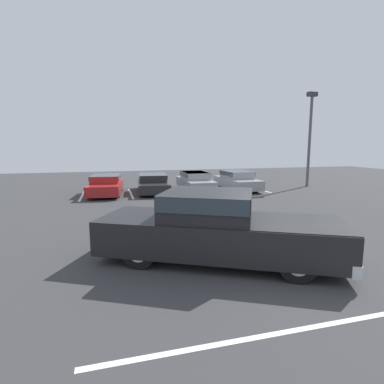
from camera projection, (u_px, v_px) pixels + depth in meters
ground_plane at (281, 264)px, 7.57m from camera, size 60.00×60.00×0.00m
stall_stripe_a at (82, 196)px, 17.98m from camera, size 0.12×4.04×0.01m
stall_stripe_b at (131, 194)px, 18.73m from camera, size 0.12×4.04×0.01m
stall_stripe_c at (176, 192)px, 19.48m from camera, size 0.12×4.04×0.01m
stall_stripe_d at (218, 190)px, 20.23m from camera, size 0.12×4.04×0.01m
stall_stripe_e at (256, 189)px, 20.98m from camera, size 0.12×4.04×0.01m
aisle_stripe_foreground at (287, 332)px, 4.82m from camera, size 6.42×0.12×0.01m
pickup_truck at (219, 227)px, 7.68m from camera, size 6.42×4.67×1.81m
parked_sedan_a at (106, 184)px, 18.42m from camera, size 2.26×4.75×1.20m
parked_sedan_b at (153, 182)px, 19.27m from camera, size 2.21×4.76×1.17m
parked_sedan_c at (195, 181)px, 19.89m from camera, size 1.83×4.62×1.25m
parked_sedan_d at (237, 180)px, 20.36m from camera, size 1.87×4.38×1.28m
light_post at (310, 131)px, 21.53m from camera, size 0.70×0.36×6.73m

